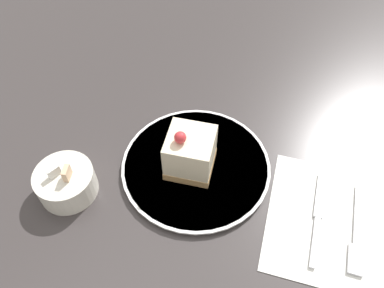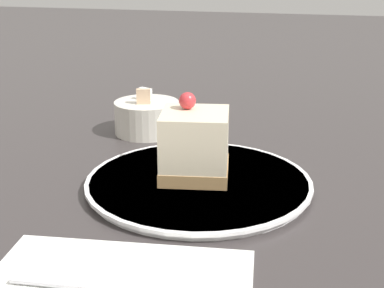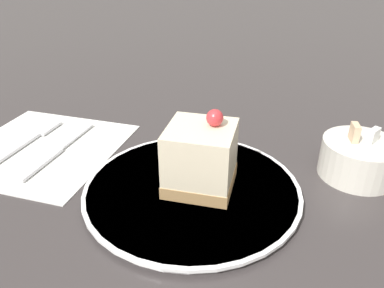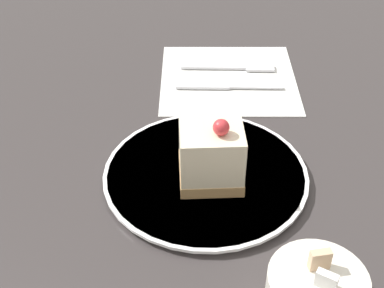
% 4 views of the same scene
% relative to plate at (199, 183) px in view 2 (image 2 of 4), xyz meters
% --- Properties ---
extents(ground_plane, '(4.00, 4.00, 0.00)m').
position_rel_plate_xyz_m(ground_plane, '(0.03, 0.03, -0.01)').
color(ground_plane, '#383333').
extents(plate, '(0.26, 0.26, 0.01)m').
position_rel_plate_xyz_m(plate, '(0.00, 0.00, 0.00)').
color(plate, white).
rests_on(plate, ground_plane).
extents(cake_slice, '(0.09, 0.09, 0.10)m').
position_rel_plate_xyz_m(cake_slice, '(0.01, 0.01, 0.04)').
color(cake_slice, '#AD8451').
rests_on(cake_slice, plate).
extents(sugar_bowl, '(0.10, 0.10, 0.07)m').
position_rel_plate_xyz_m(sugar_bowl, '(0.18, 0.12, 0.02)').
color(sugar_bowl, silver).
rests_on(sugar_bowl, ground_plane).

